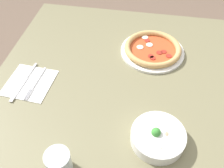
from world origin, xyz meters
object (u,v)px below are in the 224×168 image
at_px(bowl, 158,137).
at_px(knife, 25,80).
at_px(pizza, 153,49).
at_px(glass, 59,163).
at_px(fork, 36,82).

distance_m(bowl, knife, 0.59).
relative_size(pizza, glass, 3.23).
bearing_deg(glass, knife, -52.45).
bearing_deg(knife, bowl, 75.47).
xyz_separation_m(fork, knife, (0.05, -0.01, -0.00)).
relative_size(bowl, fork, 0.99).
bearing_deg(glass, pizza, -111.74).
relative_size(bowl, knife, 0.83).
xyz_separation_m(bowl, knife, (0.56, -0.19, -0.02)).
height_order(bowl, knife, bowl).
xyz_separation_m(knife, glass, (-0.27, 0.35, 0.04)).
distance_m(pizza, knife, 0.58).
relative_size(pizza, bowl, 1.59).
bearing_deg(knife, glass, 42.05).
height_order(pizza, bowl, bowl).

